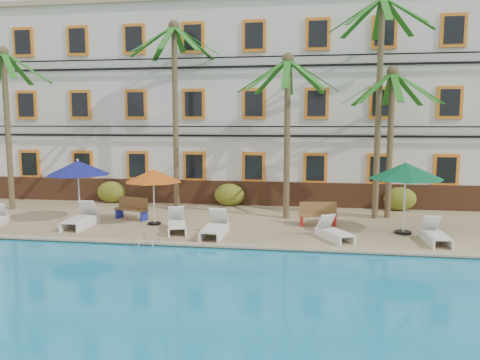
% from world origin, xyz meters
% --- Properties ---
extents(ground, '(100.00, 100.00, 0.00)m').
position_xyz_m(ground, '(0.00, 0.00, 0.00)').
color(ground, '#384C23').
rests_on(ground, ground).
extents(pool_deck, '(30.00, 12.00, 0.25)m').
position_xyz_m(pool_deck, '(0.00, 5.00, 0.12)').
color(pool_deck, tan).
rests_on(pool_deck, ground).
extents(swimming_pool, '(26.00, 12.00, 0.20)m').
position_xyz_m(swimming_pool, '(0.00, -7.00, 0.10)').
color(swimming_pool, '#198FC0').
rests_on(swimming_pool, ground).
extents(pool_coping, '(30.00, 0.35, 0.06)m').
position_xyz_m(pool_coping, '(0.00, -0.90, 0.28)').
color(pool_coping, tan).
rests_on(pool_coping, pool_deck).
extents(hotel_building, '(25.40, 6.44, 10.22)m').
position_xyz_m(hotel_building, '(0.00, 9.98, 5.37)').
color(hotel_building, silver).
rests_on(hotel_building, pool_deck).
extents(palm_a, '(4.22, 4.22, 7.58)m').
position_xyz_m(palm_a, '(-9.76, 4.23, 5.13)').
color(palm_a, brown).
rests_on(palm_a, pool_deck).
extents(palm_b, '(4.22, 4.22, 8.73)m').
position_xyz_m(palm_b, '(-2.00, 5.43, 5.79)').
color(palm_b, brown).
rests_on(palm_b, pool_deck).
extents(palm_c, '(4.22, 4.22, 6.98)m').
position_xyz_m(palm_c, '(3.27, 4.07, 4.78)').
color(palm_c, brown).
rests_on(palm_c, pool_deck).
extents(palm_d, '(4.22, 4.22, 9.43)m').
position_xyz_m(palm_d, '(7.06, 4.61, 6.19)').
color(palm_d, brown).
rests_on(palm_d, pool_deck).
extents(palm_e, '(4.22, 4.22, 6.46)m').
position_xyz_m(palm_e, '(7.61, 4.84, 4.47)').
color(palm_e, brown).
rests_on(palm_e, pool_deck).
extents(shrub_left, '(1.50, 0.90, 1.10)m').
position_xyz_m(shrub_left, '(-5.80, 6.60, 0.80)').
color(shrub_left, '#275B1A').
rests_on(shrub_left, pool_deck).
extents(shrub_mid, '(1.50, 0.90, 1.10)m').
position_xyz_m(shrub_mid, '(0.34, 6.60, 0.80)').
color(shrub_mid, '#275B1A').
rests_on(shrub_mid, pool_deck).
extents(shrub_right, '(1.50, 0.90, 1.10)m').
position_xyz_m(shrub_right, '(8.43, 6.60, 0.80)').
color(shrub_right, '#275B1A').
rests_on(shrub_right, pool_deck).
extents(umbrella_blue, '(2.63, 2.63, 2.62)m').
position_xyz_m(umbrella_blue, '(-5.13, 1.97, 2.49)').
color(umbrella_blue, black).
rests_on(umbrella_blue, pool_deck).
extents(umbrella_red, '(2.31, 2.31, 2.32)m').
position_xyz_m(umbrella_red, '(-1.93, 2.00, 2.22)').
color(umbrella_red, black).
rests_on(umbrella_red, pool_deck).
extents(umbrella_green, '(2.73, 2.73, 2.72)m').
position_xyz_m(umbrella_green, '(7.74, 1.90, 2.58)').
color(umbrella_green, black).
rests_on(umbrella_green, pool_deck).
extents(lounger_b, '(0.80, 2.09, 0.98)m').
position_xyz_m(lounger_b, '(-4.65, 1.15, 0.57)').
color(lounger_b, white).
rests_on(lounger_b, pool_deck).
extents(lounger_c, '(1.22, 1.98, 0.88)m').
position_xyz_m(lounger_c, '(-0.69, 0.95, 0.54)').
color(lounger_c, white).
rests_on(lounger_c, pool_deck).
extents(lounger_d, '(0.74, 2.01, 0.94)m').
position_xyz_m(lounger_d, '(0.89, 0.46, 0.56)').
color(lounger_d, white).
rests_on(lounger_d, pool_deck).
extents(lounger_e, '(1.38, 1.81, 0.82)m').
position_xyz_m(lounger_e, '(5.14, 0.63, 0.51)').
color(lounger_e, white).
rests_on(lounger_e, pool_deck).
extents(lounger_f, '(0.72, 1.84, 0.86)m').
position_xyz_m(lounger_f, '(8.57, 0.69, 0.53)').
color(lounger_f, white).
rests_on(lounger_f, pool_deck).
extents(bench_left, '(1.57, 0.88, 0.93)m').
position_xyz_m(bench_left, '(-3.19, 2.86, 0.72)').
color(bench_left, olive).
rests_on(bench_left, pool_deck).
extents(bench_right, '(1.55, 0.70, 0.93)m').
position_xyz_m(bench_right, '(4.60, 2.82, 0.72)').
color(bench_right, olive).
rests_on(bench_right, pool_deck).
extents(pool_ladder, '(0.54, 0.74, 0.74)m').
position_xyz_m(pool_ladder, '(-1.07, -1.00, 0.25)').
color(pool_ladder, silver).
rests_on(pool_ladder, ground).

